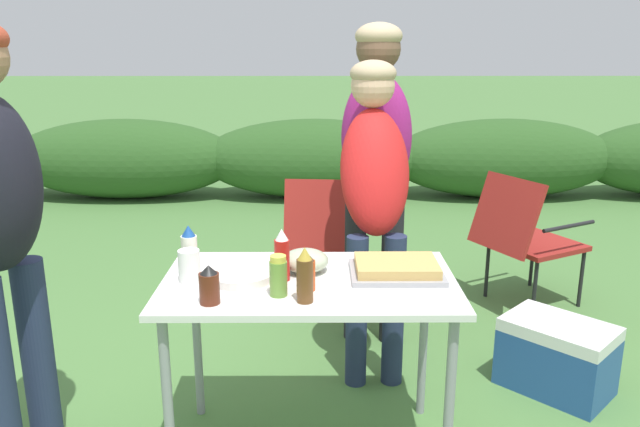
% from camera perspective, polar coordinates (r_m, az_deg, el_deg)
% --- Properties ---
extents(shrub_hedge, '(14.40, 0.90, 0.83)m').
position_cam_1_polar(shrub_hedge, '(6.61, -0.55, 5.05)').
color(shrub_hedge, '#2D5623').
rests_on(shrub_hedge, ground).
extents(folding_table, '(1.10, 0.64, 0.74)m').
position_cam_1_polar(folding_table, '(2.38, -0.98, -7.79)').
color(folding_table, silver).
rests_on(folding_table, ground).
extents(food_tray, '(0.35, 0.27, 0.06)m').
position_cam_1_polar(food_tray, '(2.40, 7.00, -5.01)').
color(food_tray, '#9E9EA3').
rests_on(food_tray, folding_table).
extents(plate_stack, '(0.25, 0.25, 0.03)m').
position_cam_1_polar(plate_stack, '(2.37, -7.24, -5.59)').
color(plate_stack, white).
rests_on(plate_stack, folding_table).
extents(mixing_bowl, '(0.18, 0.18, 0.09)m').
position_cam_1_polar(mixing_bowl, '(2.42, -1.36, -4.32)').
color(mixing_bowl, '#ADBC99').
rests_on(mixing_bowl, folding_table).
extents(paper_cup_stack, '(0.08, 0.08, 0.12)m').
position_cam_1_polar(paper_cup_stack, '(2.36, -11.86, -4.72)').
color(paper_cup_stack, white).
rests_on(paper_cup_stack, folding_table).
extents(bbq_sauce_bottle, '(0.07, 0.07, 0.14)m').
position_cam_1_polar(bbq_sauce_bottle, '(2.15, -10.09, -6.48)').
color(bbq_sauce_bottle, '#562314').
rests_on(bbq_sauce_bottle, folding_table).
extents(beer_bottle, '(0.06, 0.06, 0.20)m').
position_cam_1_polar(beer_bottle, '(2.12, -1.39, -5.75)').
color(beer_bottle, brown).
rests_on(beer_bottle, folding_table).
extents(hot_sauce_bottle, '(0.06, 0.06, 0.14)m').
position_cam_1_polar(hot_sauce_bottle, '(2.23, -1.16, -5.39)').
color(hot_sauce_bottle, '#CC4214').
rests_on(hot_sauce_bottle, folding_table).
extents(relish_jar, '(0.06, 0.06, 0.15)m').
position_cam_1_polar(relish_jar, '(2.19, -3.83, -5.73)').
color(relish_jar, olive).
rests_on(relish_jar, folding_table).
extents(mayo_bottle, '(0.06, 0.06, 0.19)m').
position_cam_1_polar(mayo_bottle, '(2.43, -11.85, -3.34)').
color(mayo_bottle, silver).
rests_on(mayo_bottle, folding_table).
extents(ketchup_bottle, '(0.06, 0.06, 0.20)m').
position_cam_1_polar(ketchup_bottle, '(2.32, -3.50, -3.89)').
color(ketchup_bottle, red).
rests_on(ketchup_bottle, folding_table).
extents(standing_person_in_gray_fleece, '(0.35, 0.46, 1.52)m').
position_cam_1_polar(standing_person_in_gray_fleece, '(2.91, 5.00, 2.73)').
color(standing_person_in_gray_fleece, '#232D4C').
rests_on(standing_person_in_gray_fleece, ground).
extents(standing_person_in_olive_jacket, '(0.41, 0.33, 1.70)m').
position_cam_1_polar(standing_person_in_olive_jacket, '(3.24, 5.14, 5.73)').
color(standing_person_in_olive_jacket, black).
rests_on(standing_person_in_olive_jacket, ground).
extents(camp_chair_green_behind_table, '(0.74, 0.68, 0.83)m').
position_cam_1_polar(camp_chair_green_behind_table, '(4.02, 18.19, -1.77)').
color(camp_chair_green_behind_table, maroon).
rests_on(camp_chair_green_behind_table, ground).
extents(camp_chair_near_hedge, '(0.51, 0.62, 0.83)m').
position_cam_1_polar(camp_chair_near_hedge, '(3.82, 0.48, -1.85)').
color(camp_chair_near_hedge, maroon).
rests_on(camp_chair_near_hedge, ground).
extents(cooler_box, '(0.57, 0.57, 0.34)m').
position_cam_1_polar(cooler_box, '(3.22, 20.83, -12.09)').
color(cooler_box, '#234C93').
rests_on(cooler_box, ground).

